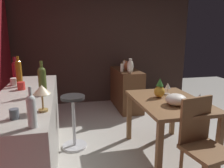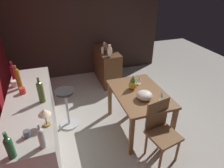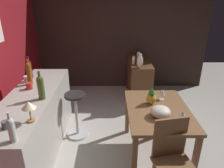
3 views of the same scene
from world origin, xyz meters
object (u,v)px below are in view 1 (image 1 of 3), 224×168
object	(u,v)px
cup_slate	(14,114)
cup_red	(21,86)
cup_white	(14,82)
wine_glass_left	(168,86)
fruit_bowl	(176,99)
wine_bottle_amber	(19,72)
pillar_candle_short	(122,68)
wine_bottle_clear	(32,110)
counter_lamp	(42,91)
sideboard_cabinet	(126,89)
chair_near_window	(202,142)
vase_ceramic_ivory	(130,67)
dining_table	(169,108)
pineapple_centerpiece	(159,89)
bar_stool	(74,120)
wine_bottle_olive	(42,80)
vase_copper	(126,66)
wine_bottle_ruby	(15,71)
wine_glass_right	(200,97)
pillar_candle_tall	(124,65)

from	to	relation	value
cup_slate	cup_red	bearing A→B (deg)	6.45
cup_red	cup_white	size ratio (longest dim) A/B	0.94
wine_glass_left	fruit_bowl	bearing A→B (deg)	164.76
wine_bottle_amber	pillar_candle_short	xyz separation A→B (m)	(1.22, -1.65, -0.18)
cup_white	pillar_candle_short	world-z (taller)	pillar_candle_short
wine_bottle_clear	counter_lamp	bearing A→B (deg)	-7.86
wine_bottle_amber	sideboard_cabinet	bearing A→B (deg)	-51.37
wine_glass_left	chair_near_window	bearing A→B (deg)	175.53
fruit_bowl	vase_ceramic_ivory	size ratio (longest dim) A/B	0.87
dining_table	pineapple_centerpiece	size ratio (longest dim) A/B	4.51
sideboard_cabinet	fruit_bowl	distance (m)	2.13
bar_stool	pillar_candle_short	size ratio (longest dim) A/B	4.09
vase_ceramic_ivory	cup_slate	bearing A→B (deg)	142.72
bar_stool	fruit_bowl	world-z (taller)	fruit_bowl
wine_bottle_clear	chair_near_window	bearing A→B (deg)	-82.54
wine_bottle_olive	cup_red	bearing A→B (deg)	41.20
chair_near_window	sideboard_cabinet	bearing A→B (deg)	0.70
wine_bottle_olive	wine_bottle_amber	size ratio (longest dim) A/B	0.97
pineapple_centerpiece	fruit_bowl	xyz separation A→B (m)	(-0.33, -0.06, -0.04)
cup_white	pineapple_centerpiece	bearing A→B (deg)	-103.05
sideboard_cabinet	pineapple_centerpiece	distance (m)	1.82
vase_copper	wine_bottle_ruby	bearing A→B (deg)	120.45
wine_glass_right	vase_ceramic_ivory	bearing A→B (deg)	8.79
chair_near_window	pillar_candle_tall	distance (m)	2.65
bar_stool	fruit_bowl	distance (m)	1.37
bar_stool	counter_lamp	xyz separation A→B (m)	(-0.98, 0.28, 0.68)
wine_glass_right	fruit_bowl	xyz separation A→B (m)	(0.11, 0.23, -0.04)
vase_copper	bar_stool	bearing A→B (deg)	140.28
chair_near_window	counter_lamp	bearing A→B (deg)	85.47
cup_slate	counter_lamp	distance (m)	0.27
wine_bottle_clear	vase_ceramic_ivory	size ratio (longest dim) A/B	1.06
wine_glass_left	pillar_candle_tall	distance (m)	1.72
wine_bottle_clear	wine_bottle_olive	distance (m)	0.83
cup_white	sideboard_cabinet	bearing A→B (deg)	-54.54
fruit_bowl	vase_ceramic_ivory	distance (m)	1.64
fruit_bowl	wine_bottle_olive	bearing A→B (deg)	83.24
dining_table	fruit_bowl	size ratio (longest dim) A/B	4.68
sideboard_cabinet	cup_slate	world-z (taller)	cup_slate
chair_near_window	pillar_candle_short	xyz separation A→B (m)	(2.33, 0.19, 0.40)
sideboard_cabinet	cup_red	xyz separation A→B (m)	(-1.61, 1.76, 0.54)
cup_red	pillar_candle_tall	bearing A→B (deg)	-45.89
wine_bottle_clear	cup_white	size ratio (longest dim) A/B	2.30
pillar_candle_tall	wine_bottle_olive	bearing A→B (deg)	143.63
bar_stool	wine_glass_left	bearing A→B (deg)	-98.09
dining_table	cup_red	world-z (taller)	cup_red
dining_table	cup_red	size ratio (longest dim) A/B	9.38
wine_bottle_olive	vase_ceramic_ivory	xyz separation A→B (m)	(1.46, -1.43, -0.12)
fruit_bowl	wine_bottle_clear	distance (m)	1.63
pillar_candle_tall	vase_copper	bearing A→B (deg)	178.33
dining_table	pineapple_centerpiece	distance (m)	0.26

